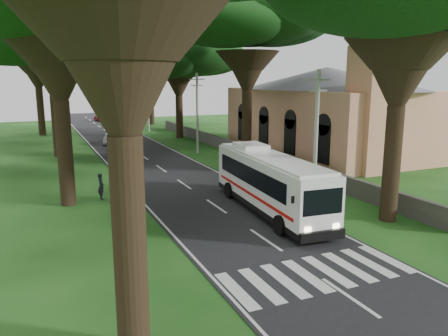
% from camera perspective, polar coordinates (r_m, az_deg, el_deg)
% --- Properties ---
extents(ground, '(140.00, 140.00, 0.00)m').
position_cam_1_polar(ground, '(19.34, 8.35, -11.26)').
color(ground, '#1A4B15').
rests_on(ground, ground).
extents(road, '(8.00, 120.00, 0.04)m').
position_cam_1_polar(road, '(41.83, -10.05, 1.16)').
color(road, black).
rests_on(road, ground).
extents(crosswalk, '(8.00, 3.00, 0.01)m').
position_cam_1_polar(crosswalk, '(17.83, 11.84, -13.45)').
color(crosswalk, silver).
rests_on(crosswalk, ground).
extents(property_wall, '(0.35, 50.00, 1.20)m').
position_cam_1_polar(property_wall, '(43.77, 1.76, 2.58)').
color(property_wall, '#383533').
rests_on(property_wall, ground).
extents(church, '(14.00, 24.00, 11.60)m').
position_cam_1_polar(church, '(45.81, 13.32, 8.11)').
color(church, '#E5996F').
rests_on(church, ground).
extents(pole_near, '(1.60, 0.24, 8.00)m').
position_cam_1_polar(pole_near, '(26.09, 11.92, 4.11)').
color(pole_near, gray).
rests_on(pole_near, ground).
extents(pole_mid, '(1.60, 0.24, 8.00)m').
position_cam_1_polar(pole_mid, '(43.84, -3.51, 7.29)').
color(pole_mid, gray).
rests_on(pole_mid, ground).
extents(pole_far, '(1.60, 0.24, 8.00)m').
position_cam_1_polar(pole_far, '(62.95, -9.90, 8.46)').
color(pole_far, gray).
rests_on(pole_far, ground).
extents(tree_l_midb, '(16.27, 16.27, 15.52)m').
position_cam_1_polar(tree_l_midb, '(45.30, -21.87, 16.54)').
color(tree_l_midb, black).
rests_on(tree_l_midb, ground).
extents(tree_l_far, '(16.03, 16.03, 16.18)m').
position_cam_1_polar(tree_l_far, '(63.25, -23.51, 15.42)').
color(tree_l_far, black).
rests_on(tree_l_far, ground).
extents(tree_r_mida, '(14.60, 14.60, 16.29)m').
position_cam_1_polar(tree_r_mida, '(39.59, 3.13, 19.69)').
color(tree_r_mida, black).
rests_on(tree_r_mida, ground).
extents(tree_r_midb, '(15.91, 15.91, 14.19)m').
position_cam_1_polar(tree_r_midb, '(55.81, -6.02, 14.92)').
color(tree_r_midb, black).
rests_on(tree_r_midb, ground).
extents(tree_r_far, '(14.67, 14.67, 14.61)m').
position_cam_1_polar(tree_r_far, '(73.40, -9.70, 14.53)').
color(tree_r_far, black).
rests_on(tree_r_far, ground).
extents(coach_bus, '(3.21, 11.22, 3.27)m').
position_cam_1_polar(coach_bus, '(24.81, 5.94, -1.77)').
color(coach_bus, white).
rests_on(coach_bus, ground).
extents(distant_car_a, '(2.52, 4.54, 1.46)m').
position_cam_1_polar(distant_car_a, '(52.26, -14.54, 3.87)').
color(distant_car_a, '#AEAEB3').
rests_on(distant_car_a, road).
extents(distant_car_c, '(1.96, 4.39, 1.25)m').
position_cam_1_polar(distant_car_c, '(81.53, -15.84, 6.39)').
color(distant_car_c, maroon).
rests_on(distant_car_c, road).
extents(pedestrian, '(0.47, 0.65, 1.66)m').
position_cam_1_polar(pedestrian, '(28.46, -15.77, -2.33)').
color(pedestrian, black).
rests_on(pedestrian, ground).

